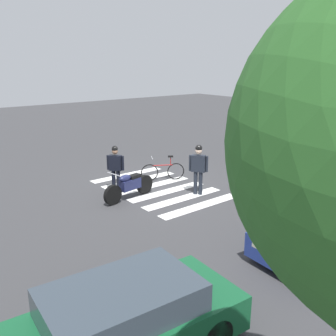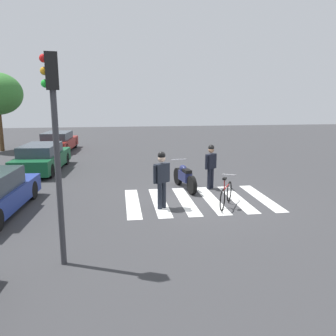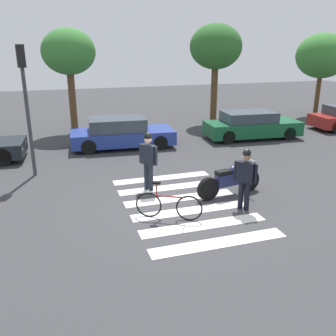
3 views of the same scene
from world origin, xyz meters
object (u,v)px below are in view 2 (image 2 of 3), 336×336
(car_maroon_wagon, at_px, (58,142))
(police_motorcycle, at_px, (185,177))
(traffic_light_pole, at_px, (54,128))
(officer_on_foot, at_px, (211,164))
(leaning_bicycle, at_px, (226,194))
(car_green_compact, at_px, (42,158))
(officer_by_motorcycle, at_px, (162,176))

(car_maroon_wagon, bearing_deg, police_motorcycle, -148.64)
(car_maroon_wagon, distance_m, traffic_light_pole, 16.30)
(officer_on_foot, distance_m, car_maroon_wagon, 12.72)
(traffic_light_pole, bearing_deg, officer_on_foot, -40.28)
(police_motorcycle, distance_m, leaning_bicycle, 2.40)
(car_green_compact, relative_size, car_maroon_wagon, 1.05)
(police_motorcycle, relative_size, car_maroon_wagon, 0.49)
(officer_on_foot, distance_m, car_green_compact, 8.26)
(leaning_bicycle, bearing_deg, traffic_light_pole, 126.15)
(car_green_compact, distance_m, car_maroon_wagon, 6.13)
(officer_by_motorcycle, height_order, traffic_light_pole, traffic_light_pole)
(leaning_bicycle, relative_size, car_green_compact, 0.34)
(leaning_bicycle, distance_m, car_green_compact, 9.50)
(leaning_bicycle, bearing_deg, officer_by_motorcycle, 89.17)
(police_motorcycle, bearing_deg, car_green_compact, 55.11)
(officer_by_motorcycle, bearing_deg, leaning_bicycle, -90.83)
(police_motorcycle, relative_size, traffic_light_pole, 0.50)
(officer_on_foot, bearing_deg, car_maroon_wagon, 35.04)
(leaning_bicycle, xyz_separation_m, car_green_compact, (6.42, 6.99, 0.24))
(officer_on_foot, distance_m, traffic_light_pole, 7.48)
(leaning_bicycle, bearing_deg, officer_on_foot, -1.47)
(officer_by_motorcycle, bearing_deg, officer_on_foot, -45.41)
(police_motorcycle, relative_size, officer_by_motorcycle, 1.18)
(car_green_compact, height_order, car_maroon_wagon, car_green_compact)
(traffic_light_pole, bearing_deg, police_motorcycle, -33.42)
(car_green_compact, bearing_deg, leaning_bicycle, -132.56)
(police_motorcycle, relative_size, officer_on_foot, 1.27)
(car_green_compact, distance_m, traffic_light_pole, 10.33)
(officer_by_motorcycle, height_order, car_maroon_wagon, officer_by_motorcycle)
(leaning_bicycle, bearing_deg, car_maroon_wagon, 30.00)
(police_motorcycle, height_order, leaning_bicycle, police_motorcycle)
(police_motorcycle, height_order, traffic_light_pole, traffic_light_pole)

